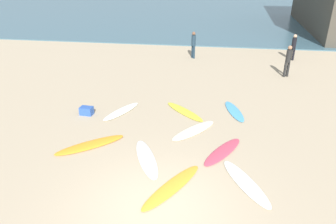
{
  "coord_description": "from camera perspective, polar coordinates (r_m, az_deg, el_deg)",
  "views": [
    {
      "loc": [
        1.29,
        -6.08,
        5.67
      ],
      "look_at": [
        -0.49,
        5.22,
        0.3
      ],
      "focal_mm": 33.25,
      "sensor_mm": 36.0,
      "label": 1
    }
  ],
  "objects": [
    {
      "name": "surfboard_8",
      "position": [
        9.03,
        0.76,
        -13.49
      ],
      "size": [
        1.68,
        2.46,
        0.07
      ],
      "primitive_type": "ellipsoid",
      "rotation": [
        0.0,
        0.0,
        2.63
      ],
      "color": "gold",
      "rests_on": "ground_plane"
    },
    {
      "name": "ground_plane",
      "position": [
        8.42,
        -2.31,
        -17.24
      ],
      "size": [
        120.0,
        120.0,
        0.0
      ],
      "primitive_type": "plane",
      "color": "tan"
    },
    {
      "name": "surfboard_6",
      "position": [
        10.68,
        10.0,
        -7.15
      ],
      "size": [
        1.53,
        2.14,
        0.07
      ],
      "primitive_type": "ellipsoid",
      "rotation": [
        0.0,
        0.0,
        2.62
      ],
      "color": "#D2455D",
      "rests_on": "ground_plane"
    },
    {
      "name": "beachgoer_near",
      "position": [
        21.36,
        4.69,
        12.41
      ],
      "size": [
        0.39,
        0.39,
        1.77
      ],
      "rotation": [
        0.0,
        0.0,
        2.19
      ],
      "color": "#1E3342",
      "rests_on": "ground_plane"
    },
    {
      "name": "surfboard_0",
      "position": [
        11.21,
        -14.06,
        -5.85
      ],
      "size": [
        2.25,
        2.04,
        0.09
      ],
      "primitive_type": "ellipsoid",
      "rotation": [
        0.0,
        0.0,
        -0.86
      ],
      "color": "orange",
      "rests_on": "ground_plane"
    },
    {
      "name": "surfboard_2",
      "position": [
        10.18,
        -3.95,
        -8.49
      ],
      "size": [
        1.43,
        2.34,
        0.08
      ],
      "primitive_type": "ellipsoid",
      "rotation": [
        0.0,
        0.0,
        3.56
      ],
      "color": "silver",
      "rests_on": "ground_plane"
    },
    {
      "name": "surfboard_7",
      "position": [
        13.65,
        12.05,
        0.16
      ],
      "size": [
        1.04,
        2.16,
        0.07
      ],
      "primitive_type": "ellipsoid",
      "rotation": [
        0.0,
        0.0,
        3.42
      ],
      "color": "#4EA2DC",
      "rests_on": "ground_plane"
    },
    {
      "name": "surfboard_1",
      "position": [
        11.85,
        4.74,
        -3.38
      ],
      "size": [
        1.81,
        2.13,
        0.06
      ],
      "primitive_type": "ellipsoid",
      "rotation": [
        0.0,
        0.0,
        2.49
      ],
      "color": "#F3EDCA",
      "rests_on": "ground_plane"
    },
    {
      "name": "surfboard_5",
      "position": [
        9.43,
        14.03,
        -12.46
      ],
      "size": [
        1.58,
        2.31,
        0.06
      ],
      "primitive_type": "ellipsoid",
      "rotation": [
        0.0,
        0.0,
        3.64
      ],
      "color": "silver",
      "rests_on": "ground_plane"
    },
    {
      "name": "surfboard_4",
      "position": [
        13.32,
        3.03,
        0.1
      ],
      "size": [
        1.98,
        2.02,
        0.08
      ],
      "primitive_type": "ellipsoid",
      "rotation": [
        0.0,
        0.0,
        3.91
      ],
      "color": "yellow",
      "rests_on": "ground_plane"
    },
    {
      "name": "beachgoer_mid",
      "position": [
        18.69,
        21.16,
        8.96
      ],
      "size": [
        0.38,
        0.38,
        1.77
      ],
      "rotation": [
        0.0,
        0.0,
        3.63
      ],
      "color": "black",
      "rests_on": "ground_plane"
    },
    {
      "name": "ocean_water",
      "position": [
        44.55,
        7.58,
        17.68
      ],
      "size": [
        120.0,
        40.0,
        0.08
      ],
      "primitive_type": "cube",
      "color": "#426675",
      "rests_on": "ground_plane"
    },
    {
      "name": "beach_cooler",
      "position": [
        13.5,
        -14.71,
        0.22
      ],
      "size": [
        0.55,
        0.39,
        0.34
      ],
      "primitive_type": "cube",
      "rotation": [
        0.0,
        0.0,
        3.06
      ],
      "color": "#2D56B2",
      "rests_on": "ground_plane"
    },
    {
      "name": "surfboard_3",
      "position": [
        13.47,
        -8.53,
        0.13
      ],
      "size": [
        1.35,
        2.2,
        0.08
      ],
      "primitive_type": "ellipsoid",
      "rotation": [
        0.0,
        0.0,
        2.72
      ],
      "color": "white",
      "rests_on": "ground_plane"
    },
    {
      "name": "beachgoer_far",
      "position": [
        22.4,
        22.03,
        11.17
      ],
      "size": [
        0.39,
        0.39,
        1.69
      ],
      "rotation": [
        0.0,
        0.0,
        5.35
      ],
      "color": "black",
      "rests_on": "ground_plane"
    }
  ]
}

